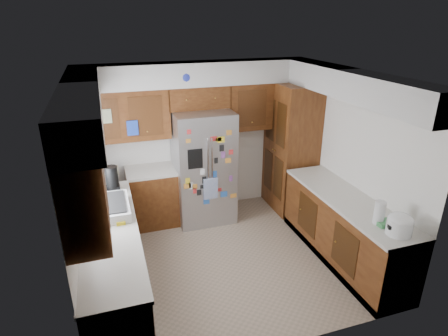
{
  "coord_description": "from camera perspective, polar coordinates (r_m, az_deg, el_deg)",
  "views": [
    {
      "loc": [
        -1.39,
        -4.13,
        3.13
      ],
      "look_at": [
        0.06,
        0.35,
        1.21
      ],
      "focal_mm": 30.0,
      "sensor_mm": 36.0,
      "label": 1
    }
  ],
  "objects": [
    {
      "name": "floor",
      "position": [
        5.36,
        0.52,
        -13.49
      ],
      "size": [
        3.6,
        3.6,
        0.0
      ],
      "primitive_type": "plane",
      "color": "tan",
      "rests_on": "ground"
    },
    {
      "name": "left_counter_run",
      "position": [
        4.95,
        -14.99,
        -11.69
      ],
      "size": [
        1.36,
        3.2,
        0.92
      ],
      "color": "#48210D",
      "rests_on": "ground"
    },
    {
      "name": "bridge_cabinet",
      "position": [
        5.84,
        -3.95,
        10.77
      ],
      "size": [
        0.96,
        0.34,
        0.35
      ],
      "primitive_type": "cube",
      "color": "#48210D",
      "rests_on": "fridge"
    },
    {
      "name": "right_counter_run",
      "position": [
        5.39,
        17.74,
        -9.14
      ],
      "size": [
        0.63,
        2.25,
        0.92
      ],
      "color": "#48210D",
      "rests_on": "ground"
    },
    {
      "name": "left_counter_clutter",
      "position": [
        5.38,
        -17.15,
        -1.55
      ],
      "size": [
        0.39,
        0.95,
        0.38
      ],
      "color": "black",
      "rests_on": "left_counter_run"
    },
    {
      "name": "paper_towel",
      "position": [
        4.62,
        22.6,
        -6.31
      ],
      "size": [
        0.12,
        0.12,
        0.27
      ],
      "primitive_type": "cylinder",
      "color": "white",
      "rests_on": "right_counter_run"
    },
    {
      "name": "pantry",
      "position": [
        6.36,
        10.13,
        3.01
      ],
      "size": [
        0.6,
        0.9,
        2.15
      ],
      "primitive_type": "cube",
      "color": "#48210D",
      "rests_on": "ground"
    },
    {
      "name": "room_shell",
      "position": [
        4.85,
        -1.97,
        6.57
      ],
      "size": [
        3.64,
        3.24,
        2.52
      ],
      "color": "white",
      "rests_on": "ground"
    },
    {
      "name": "rice_cooker",
      "position": [
        4.5,
        25.23,
        -7.69
      ],
      "size": [
        0.29,
        0.27,
        0.24
      ],
      "color": "white",
      "rests_on": "right_counter_run"
    },
    {
      "name": "sink_assembly",
      "position": [
        4.73,
        -17.39,
        -5.79
      ],
      "size": [
        0.52,
        0.72,
        0.37
      ],
      "color": "silver",
      "rests_on": "left_counter_run"
    },
    {
      "name": "fridge",
      "position": [
        5.94,
        -3.14,
        0.15
      ],
      "size": [
        0.9,
        0.79,
        1.8
      ],
      "color": "#AAAAB0",
      "rests_on": "ground"
    },
    {
      "name": "fridge_top_items",
      "position": [
        5.74,
        -4.76,
        13.69
      ],
      "size": [
        0.64,
        0.37,
        0.31
      ],
      "color": "#2532AE",
      "rests_on": "bridge_cabinet"
    }
  ]
}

